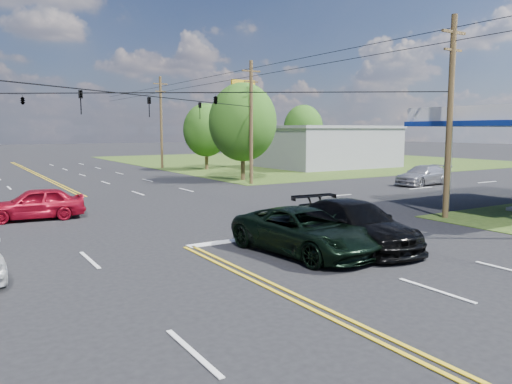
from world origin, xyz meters
TOP-DOWN VIEW (x-y plane):
  - ground at (0.00, 12.00)m, footprint 280.00×280.00m
  - grass_ne at (35.00, 44.00)m, footprint 46.00×48.00m
  - stop_bar at (5.00, 4.00)m, footprint 10.00×0.50m
  - retail_ne at (30.00, 32.00)m, footprint 14.00×10.00m
  - pole_se at (13.00, 3.00)m, footprint 1.60×0.28m
  - pole_ne at (13.00, 21.00)m, footprint 1.60×0.28m
  - pole_right_far at (13.00, 40.00)m, footprint 1.60×0.28m
  - span_wire_signals at (0.00, 12.00)m, footprint 26.00×18.00m
  - power_lines at (0.00, 10.00)m, footprint 26.04×100.00m
  - tree_right_a at (14.00, 24.00)m, footprint 5.70×5.70m
  - tree_right_b at (16.50, 36.00)m, footprint 4.94×4.94m
  - tree_far_r at (34.00, 42.00)m, footprint 5.32×5.32m
  - pickup_dkgreen at (3.00, 1.03)m, footprint 3.19×5.87m
  - suv_black at (5.13, 0.84)m, footprint 2.82×5.93m
  - sedan_red at (-3.82, 13.00)m, footprint 4.64×2.33m
  - sedan_far at (23.92, 13.44)m, footprint 5.39×2.64m
  - polesign_ne at (15.56, 26.58)m, footprint 2.38×0.29m

SIDE VIEW (x-z plane):
  - ground at x=0.00m, z-range 0.00..0.00m
  - grass_ne at x=35.00m, z-range -0.01..0.01m
  - stop_bar at x=5.00m, z-range -0.01..0.01m
  - sedan_far at x=23.92m, z-range 0.00..1.51m
  - sedan_red at x=-3.82m, z-range 0.00..1.52m
  - pickup_dkgreen at x=3.00m, z-range 0.00..1.56m
  - suv_black at x=5.13m, z-range 0.00..1.67m
  - retail_ne at x=30.00m, z-range 0.00..4.40m
  - tree_right_b at x=16.50m, z-range 0.68..7.76m
  - tree_far_r at x=34.00m, z-range 0.73..8.36m
  - tree_right_a at x=14.00m, z-range 0.78..8.96m
  - pole_se at x=13.00m, z-range 0.17..9.67m
  - pole_ne at x=13.00m, z-range 0.17..9.67m
  - pole_right_far at x=13.00m, z-range 0.17..10.17m
  - span_wire_signals at x=0.00m, z-range 5.43..6.56m
  - polesign_ne at x=15.56m, z-range 2.49..11.13m
  - power_lines at x=0.00m, z-range 8.28..8.92m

